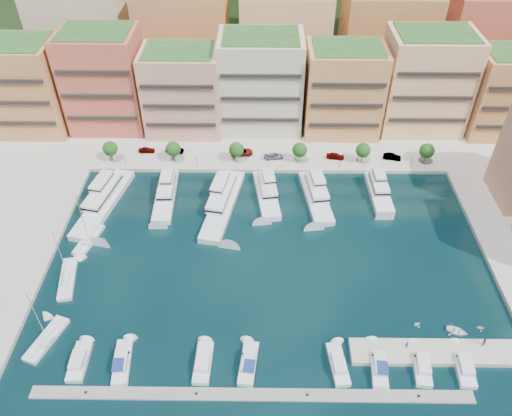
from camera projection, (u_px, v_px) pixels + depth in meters
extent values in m
plane|color=black|center=(269.00, 260.00, 103.59)|extent=(400.00, 400.00, 0.00)
cube|color=#9E998E|center=(267.00, 109.00, 150.41)|extent=(220.00, 64.00, 2.00)
cube|color=#233C18|center=(267.00, 45.00, 186.66)|extent=(240.00, 40.00, 58.00)
cube|color=gray|center=(252.00, 395.00, 80.97)|extent=(72.00, 2.20, 0.35)
cube|color=#9E998E|center=(442.00, 354.00, 86.71)|extent=(32.00, 5.00, 2.00)
cube|color=#C28747|center=(22.00, 88.00, 133.42)|extent=(22.00, 16.00, 24.00)
cube|color=black|center=(10.00, 103.00, 127.19)|extent=(20.24, 0.50, 0.90)
cube|color=#214A1D|center=(7.00, 42.00, 125.29)|extent=(19.36, 14.08, 0.80)
cube|color=#B54B3C|center=(105.00, 81.00, 134.08)|extent=(20.00, 16.00, 26.00)
cube|color=black|center=(97.00, 96.00, 127.85)|extent=(18.40, 0.50, 0.90)
cube|color=#214A1D|center=(94.00, 32.00, 125.29)|extent=(17.60, 14.08, 0.80)
cube|color=tan|center=(182.00, 92.00, 133.69)|extent=(20.00, 15.00, 22.00)
cube|color=black|center=(179.00, 106.00, 127.84)|extent=(18.40, 0.50, 0.90)
cube|color=#214A1D|center=(178.00, 51.00, 126.22)|extent=(17.60, 13.20, 0.80)
cube|color=beige|center=(261.00, 84.00, 134.03)|extent=(22.00, 16.00, 25.00)
cube|color=black|center=(261.00, 99.00, 127.80)|extent=(20.24, 0.50, 0.90)
cube|color=#214A1D|center=(261.00, 37.00, 125.57)|extent=(19.36, 14.08, 0.80)
cube|color=#D47E4F|center=(343.00, 91.00, 132.98)|extent=(20.00, 15.00, 23.00)
cube|color=black|center=(347.00, 106.00, 127.13)|extent=(18.40, 0.50, 0.90)
cube|color=#214A1D|center=(348.00, 48.00, 125.18)|extent=(17.60, 13.20, 0.80)
cube|color=#E5B379|center=(425.00, 83.00, 133.31)|extent=(22.00, 16.00, 26.00)
cube|color=black|center=(433.00, 98.00, 127.08)|extent=(20.24, 0.50, 0.90)
cube|color=#214A1D|center=(437.00, 34.00, 124.53)|extent=(19.36, 14.08, 0.80)
cube|color=#C28747|center=(508.00, 94.00, 132.91)|extent=(20.00, 15.00, 22.00)
cube|color=beige|center=(85.00, 41.00, 149.48)|extent=(26.00, 18.00, 30.00)
cube|color=#D47E4F|center=(184.00, 41.00, 149.21)|extent=(26.00, 18.00, 30.00)
cube|color=#E5B379|center=(284.00, 42.00, 148.94)|extent=(26.00, 18.00, 30.00)
cube|color=#C28747|center=(385.00, 42.00, 148.67)|extent=(26.00, 18.00, 30.00)
cube|color=#B54B3C|center=(486.00, 43.00, 148.41)|extent=(26.00, 18.00, 30.00)
cylinder|color=#473323|center=(112.00, 156.00, 127.61)|extent=(0.24, 0.24, 3.00)
sphere|color=#174112|center=(110.00, 149.00, 126.13)|extent=(3.80, 3.80, 3.80)
cylinder|color=#473323|center=(174.00, 156.00, 127.47)|extent=(0.24, 0.24, 3.00)
sphere|color=#174112|center=(173.00, 149.00, 125.99)|extent=(3.80, 3.80, 3.80)
cylinder|color=#473323|center=(237.00, 157.00, 127.32)|extent=(0.24, 0.24, 3.00)
sphere|color=#174112|center=(236.00, 149.00, 125.85)|extent=(3.80, 3.80, 3.80)
cylinder|color=#473323|center=(299.00, 157.00, 127.18)|extent=(0.24, 0.24, 3.00)
sphere|color=#174112|center=(300.00, 150.00, 125.71)|extent=(3.80, 3.80, 3.80)
cylinder|color=#473323|center=(362.00, 158.00, 127.04)|extent=(0.24, 0.24, 3.00)
sphere|color=#174112|center=(363.00, 150.00, 125.56)|extent=(3.80, 3.80, 3.80)
cylinder|color=#473323|center=(425.00, 158.00, 126.90)|extent=(0.24, 0.24, 3.00)
sphere|color=#174112|center=(427.00, 151.00, 125.42)|extent=(3.80, 3.80, 3.80)
cylinder|color=black|center=(125.00, 160.00, 125.51)|extent=(0.10, 0.10, 4.00)
sphere|color=#FFF2CC|center=(124.00, 153.00, 124.17)|extent=(0.30, 0.30, 0.30)
cylinder|color=black|center=(197.00, 160.00, 125.35)|extent=(0.10, 0.10, 4.00)
sphere|color=#FFF2CC|center=(196.00, 153.00, 124.00)|extent=(0.30, 0.30, 0.30)
cylinder|color=black|center=(268.00, 161.00, 125.19)|extent=(0.10, 0.10, 4.00)
sphere|color=#FFF2CC|center=(268.00, 154.00, 123.84)|extent=(0.30, 0.30, 0.30)
cylinder|color=black|center=(340.00, 161.00, 125.03)|extent=(0.10, 0.10, 4.00)
sphere|color=#FFF2CC|center=(341.00, 154.00, 123.68)|extent=(0.30, 0.30, 0.30)
cylinder|color=black|center=(412.00, 162.00, 124.87)|extent=(0.10, 0.10, 4.00)
sphere|color=#FFF2CC|center=(413.00, 155.00, 123.52)|extent=(0.30, 0.30, 0.30)
cube|color=silver|center=(104.00, 205.00, 116.29)|extent=(9.93, 25.18, 2.30)
cube|color=silver|center=(105.00, 192.00, 116.81)|extent=(6.77, 14.12, 1.80)
cube|color=black|center=(105.00, 192.00, 116.81)|extent=(6.85, 14.20, 0.55)
cube|color=silver|center=(105.00, 181.00, 117.25)|extent=(4.44, 7.86, 1.40)
cylinder|color=#B2B2B7|center=(106.00, 172.00, 117.32)|extent=(0.14, 0.14, 1.80)
cube|color=silver|center=(166.00, 197.00, 118.39)|extent=(4.85, 18.88, 2.30)
cube|color=silver|center=(166.00, 186.00, 118.47)|extent=(3.84, 10.42, 1.80)
cube|color=black|center=(166.00, 186.00, 118.47)|extent=(3.90, 10.48, 0.55)
cube|color=silver|center=(166.00, 177.00, 118.55)|extent=(2.75, 5.70, 1.40)
cylinder|color=#B2B2B7|center=(166.00, 168.00, 118.35)|extent=(0.14, 0.14, 1.80)
cube|color=black|center=(166.00, 199.00, 118.69)|extent=(4.90, 18.93, 0.35)
cube|color=silver|center=(223.00, 206.00, 115.91)|extent=(9.47, 25.48, 2.30)
cube|color=silver|center=(223.00, 193.00, 116.46)|extent=(6.50, 14.26, 1.80)
cube|color=black|center=(223.00, 193.00, 116.46)|extent=(6.57, 14.33, 0.55)
cube|color=silver|center=(223.00, 182.00, 116.92)|extent=(4.28, 7.92, 1.40)
cylinder|color=#B2B2B7|center=(224.00, 173.00, 117.01)|extent=(0.14, 0.14, 1.80)
cube|color=silver|center=(267.00, 196.00, 118.69)|extent=(6.77, 17.85, 2.30)
cube|color=silver|center=(267.00, 185.00, 118.66)|extent=(4.89, 9.98, 1.80)
cube|color=black|center=(267.00, 185.00, 118.66)|extent=(4.96, 10.05, 0.55)
cube|color=silver|center=(267.00, 176.00, 118.67)|extent=(3.32, 5.54, 1.40)
cylinder|color=#B2B2B7|center=(267.00, 168.00, 118.41)|extent=(0.14, 0.14, 1.80)
cube|color=silver|center=(316.00, 199.00, 117.99)|extent=(7.25, 19.48, 2.30)
cube|color=silver|center=(316.00, 187.00, 118.08)|extent=(5.24, 10.89, 1.80)
cube|color=black|center=(316.00, 187.00, 118.08)|extent=(5.30, 10.95, 0.55)
cube|color=silver|center=(316.00, 178.00, 118.18)|extent=(3.56, 6.04, 1.40)
cylinder|color=#B2B2B7|center=(316.00, 170.00, 117.99)|extent=(0.14, 0.14, 1.80)
cube|color=black|center=(315.00, 200.00, 118.28)|extent=(7.31, 19.53, 0.35)
cube|color=silver|center=(379.00, 194.00, 119.29)|extent=(4.72, 15.30, 2.30)
cube|color=silver|center=(379.00, 184.00, 119.10)|extent=(3.76, 8.45, 1.80)
cube|color=black|center=(379.00, 184.00, 119.10)|extent=(3.82, 8.51, 0.55)
cube|color=silver|center=(379.00, 175.00, 118.97)|extent=(2.71, 4.63, 1.40)
cylinder|color=#B2B2B7|center=(379.00, 168.00, 118.60)|extent=(0.14, 0.14, 1.80)
cube|color=silver|center=(80.00, 362.00, 85.22)|extent=(2.90, 7.69, 1.40)
cube|color=silver|center=(77.00, 360.00, 84.08)|extent=(2.23, 3.70, 1.10)
cube|color=black|center=(80.00, 353.00, 85.40)|extent=(2.01, 0.13, 0.55)
cube|color=silver|center=(123.00, 363.00, 85.15)|extent=(3.45, 8.80, 1.40)
cube|color=silver|center=(121.00, 361.00, 83.98)|extent=(2.46, 4.30, 1.10)
cube|color=black|center=(123.00, 353.00, 85.44)|extent=(1.93, 0.28, 0.55)
cube|color=navy|center=(119.00, 365.00, 82.74)|extent=(2.10, 2.74, 0.12)
cube|color=silver|center=(203.00, 364.00, 85.03)|extent=(3.09, 8.02, 1.40)
cube|color=silver|center=(203.00, 361.00, 83.88)|extent=(2.32, 3.88, 1.10)
cube|color=black|center=(204.00, 354.00, 85.24)|extent=(2.01, 0.18, 0.55)
cube|color=silver|center=(248.00, 364.00, 84.96)|extent=(3.62, 8.52, 1.40)
cube|color=silver|center=(248.00, 362.00, 83.80)|extent=(2.53, 4.18, 1.10)
cube|color=black|center=(249.00, 354.00, 85.21)|extent=(1.91, 0.33, 0.55)
cube|color=navy|center=(248.00, 366.00, 82.59)|extent=(2.14, 2.68, 0.12)
cube|color=silver|center=(338.00, 365.00, 84.83)|extent=(3.50, 8.36, 1.40)
cube|color=silver|center=(339.00, 363.00, 83.67)|extent=(2.45, 4.10, 1.10)
cube|color=black|center=(338.00, 355.00, 85.06)|extent=(1.86, 0.31, 0.55)
cube|color=silver|center=(378.00, 365.00, 84.77)|extent=(3.33, 8.96, 1.40)
cube|color=silver|center=(380.00, 364.00, 83.58)|extent=(2.37, 4.37, 1.10)
cube|color=black|center=(378.00, 355.00, 85.07)|extent=(1.85, 0.26, 0.55)
cube|color=navy|center=(382.00, 368.00, 82.33)|extent=(2.02, 2.78, 0.12)
cube|color=silver|center=(421.00, 366.00, 84.70)|extent=(3.48, 8.25, 1.40)
cube|color=silver|center=(423.00, 364.00, 83.55)|extent=(2.46, 4.04, 1.10)
cube|color=black|center=(421.00, 356.00, 84.92)|extent=(1.92, 0.30, 0.55)
cube|color=silver|center=(463.00, 366.00, 84.64)|extent=(3.32, 8.37, 1.40)
cube|color=silver|center=(466.00, 364.00, 83.48)|extent=(2.41, 4.08, 1.10)
cube|color=black|center=(462.00, 357.00, 84.88)|extent=(1.96, 0.24, 0.55)
cube|color=silver|center=(68.00, 280.00, 99.31)|extent=(4.65, 11.20, 1.20)
cube|color=silver|center=(65.00, 281.00, 97.89)|extent=(2.13, 2.97, 0.60)
cylinder|color=#B2B2B7|center=(60.00, 255.00, 95.39)|extent=(0.14, 0.14, 12.00)
cylinder|color=#B2B2B7|center=(63.00, 280.00, 97.02)|extent=(0.95, 4.84, 0.10)
cube|color=silver|center=(89.00, 241.00, 107.64)|extent=(4.99, 9.91, 1.20)
cube|color=silver|center=(87.00, 241.00, 106.32)|extent=(2.16, 2.71, 0.60)
cylinder|color=#B2B2B7|center=(83.00, 216.00, 103.67)|extent=(0.14, 0.14, 12.00)
cylinder|color=#B2B2B7|center=(86.00, 240.00, 105.51)|extent=(1.16, 4.18, 0.10)
cube|color=silver|center=(47.00, 340.00, 88.66)|extent=(5.91, 10.12, 1.20)
cube|color=silver|center=(44.00, 342.00, 87.33)|extent=(2.40, 2.86, 0.60)
cylinder|color=#B2B2B7|center=(37.00, 315.00, 84.70)|extent=(0.14, 0.14, 12.00)
cylinder|color=#B2B2B7|center=(42.00, 342.00, 86.51)|extent=(1.57, 4.16, 0.10)
imported|color=white|center=(457.00, 331.00, 89.83)|extent=(4.55, 3.99, 0.78)
imported|color=beige|center=(417.00, 324.00, 91.00)|extent=(1.82, 1.71, 0.76)
imported|color=beige|center=(480.00, 328.00, 90.42)|extent=(1.59, 1.42, 0.76)
imported|color=gray|center=(147.00, 150.00, 131.05)|extent=(4.27, 1.83, 1.44)
imported|color=gray|center=(175.00, 150.00, 130.91)|extent=(4.84, 2.10, 1.55)
imported|color=gray|center=(242.00, 152.00, 130.19)|extent=(6.06, 3.14, 1.63)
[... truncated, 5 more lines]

